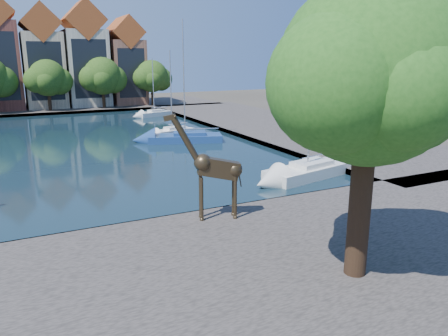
# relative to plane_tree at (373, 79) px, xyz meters

# --- Properties ---
(ground) EXTENTS (160.00, 160.00, 0.00)m
(ground) POSITION_rel_plane_tree_xyz_m (-7.62, 9.01, -7.67)
(ground) COLOR #38332B
(ground) RESTS_ON ground
(water_basin) EXTENTS (38.00, 50.00, 0.08)m
(water_basin) POSITION_rel_plane_tree_xyz_m (-7.62, 33.01, -7.63)
(water_basin) COLOR black
(water_basin) RESTS_ON ground
(near_quay) EXTENTS (50.00, 14.00, 0.50)m
(near_quay) POSITION_rel_plane_tree_xyz_m (-7.62, 2.01, -7.42)
(near_quay) COLOR #4B4441
(near_quay) RESTS_ON ground
(far_quay) EXTENTS (60.00, 16.00, 0.50)m
(far_quay) POSITION_rel_plane_tree_xyz_m (-7.62, 65.01, -7.42)
(far_quay) COLOR #4B4441
(far_quay) RESTS_ON ground
(right_quay) EXTENTS (14.00, 52.00, 0.50)m
(right_quay) POSITION_rel_plane_tree_xyz_m (17.38, 33.01, -7.42)
(right_quay) COLOR #4B4441
(right_quay) RESTS_ON ground
(plane_tree) EXTENTS (8.32, 6.40, 10.62)m
(plane_tree) POSITION_rel_plane_tree_xyz_m (0.00, 0.00, 0.00)
(plane_tree) COLOR #332114
(plane_tree) RESTS_ON near_quay
(townhouse_center) EXTENTS (5.44, 9.18, 16.93)m
(townhouse_center) POSITION_rel_plane_tree_xyz_m (-11.62, 64.99, 0.69)
(townhouse_center) COLOR brown
(townhouse_center) RESTS_ON far_quay
(townhouse_east_inner) EXTENTS (5.94, 9.18, 15.79)m
(townhouse_east_inner) POSITION_rel_plane_tree_xyz_m (-5.62, 64.99, 0.06)
(townhouse_east_inner) COLOR tan
(townhouse_east_inner) RESTS_ON far_quay
(townhouse_east_mid) EXTENTS (6.43, 9.18, 16.65)m
(townhouse_east_mid) POSITION_rel_plane_tree_xyz_m (0.88, 64.99, 0.43)
(townhouse_east_mid) COLOR beige
(townhouse_east_mid) RESTS_ON far_quay
(townhouse_east_end) EXTENTS (5.44, 9.18, 14.43)m
(townhouse_east_end) POSITION_rel_plane_tree_xyz_m (7.38, 64.99, -0.56)
(townhouse_east_end) COLOR brown
(townhouse_east_end) RESTS_ON far_quay
(far_tree_mid_east) EXTENTS (7.02, 5.40, 7.52)m
(far_tree_mid_east) POSITION_rel_plane_tree_xyz_m (-5.52, 59.50, -2.54)
(far_tree_mid_east) COLOR #332114
(far_tree_mid_east) RESTS_ON far_quay
(far_tree_east) EXTENTS (7.54, 5.80, 7.84)m
(far_tree_east) POSITION_rel_plane_tree_xyz_m (2.49, 59.50, -2.43)
(far_tree_east) COLOR #332114
(far_tree_east) RESTS_ON far_quay
(far_tree_far_east) EXTENTS (6.76, 5.20, 7.36)m
(far_tree_far_east) POSITION_rel_plane_tree_xyz_m (10.48, 59.50, -2.60)
(far_tree_far_east) COLOR #332114
(far_tree_far_east) RESTS_ON far_quay
(giraffe_statue) EXTENTS (3.67, 1.40, 5.31)m
(giraffe_statue) POSITION_rel_plane_tree_xyz_m (-2.49, 7.59, -4.56)
(giraffe_statue) COLOR #35291A
(giraffe_statue) RESTS_ON near_quay
(sailboat_right_a) EXTENTS (7.14, 3.78, 10.72)m
(sailboat_right_a) POSITION_rel_plane_tree_xyz_m (7.38, 13.01, -6.99)
(sailboat_right_a) COLOR silver
(sailboat_right_a) RESTS_ON water_basin
(sailboat_right_b) EXTENTS (7.69, 4.78, 11.77)m
(sailboat_right_b) POSITION_rel_plane_tree_xyz_m (4.38, 29.24, -7.05)
(sailboat_right_b) COLOR navy
(sailboat_right_b) RESTS_ON water_basin
(sailboat_right_c) EXTENTS (5.07, 2.98, 8.96)m
(sailboat_right_c) POSITION_rel_plane_tree_xyz_m (4.38, 33.13, -7.05)
(sailboat_right_c) COLOR silver
(sailboat_right_c) RESTS_ON water_basin
(sailboat_right_d) EXTENTS (5.33, 3.20, 8.15)m
(sailboat_right_d) POSITION_rel_plane_tree_xyz_m (7.38, 49.19, -7.09)
(sailboat_right_d) COLOR silver
(sailboat_right_d) RESTS_ON water_basin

